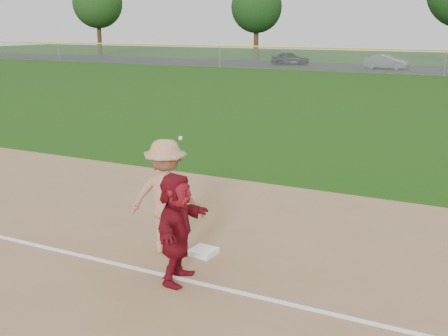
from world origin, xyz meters
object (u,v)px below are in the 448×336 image
at_px(base_runner, 177,228).
at_px(car_mid, 386,62).
at_px(first_base, 203,252).
at_px(car_left, 290,58).

distance_m(base_runner, car_mid, 46.05).
distance_m(first_base, base_runner, 1.40).
height_order(car_left, car_mid, car_left).
distance_m(first_base, car_mid, 44.93).
xyz_separation_m(first_base, car_left, (-15.41, 45.76, 0.60)).
relative_size(first_base, car_left, 0.11).
relative_size(first_base, base_runner, 0.24).
relative_size(base_runner, car_left, 0.46).
distance_m(car_left, car_mid, 9.77).
relative_size(first_base, car_mid, 0.11).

